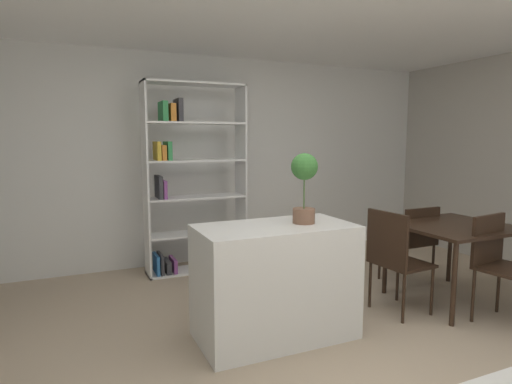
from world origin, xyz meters
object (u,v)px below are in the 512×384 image
object	(u,v)px
kitchen_island	(275,281)
open_bookshelf	(188,178)
potted_plant_on_island	(304,181)
dining_chair_near	(500,259)
dining_table	(453,232)
dining_chair_island_side	(394,253)
dining_chair_far	(413,237)

from	to	relation	value
kitchen_island	open_bookshelf	xyz separation A→B (m)	(-0.18, 1.91, 0.66)
potted_plant_on_island	open_bookshelf	size ratio (longest dim) A/B	0.25
dining_chair_near	dining_table	bearing A→B (deg)	80.06
dining_table	dining_chair_island_side	world-z (taller)	dining_chair_island_side
kitchen_island	open_bookshelf	distance (m)	2.02
kitchen_island	dining_chair_far	distance (m)	1.94
dining_chair_island_side	dining_table	bearing A→B (deg)	-93.93
dining_chair_island_side	dining_chair_near	world-z (taller)	dining_chair_island_side
dining_chair_island_side	kitchen_island	bearing A→B (deg)	84.21
dining_table	dining_chair_near	distance (m)	0.51
open_bookshelf	dining_table	xyz separation A→B (m)	(2.06, -1.92, -0.44)
open_bookshelf	dining_chair_island_side	world-z (taller)	open_bookshelf
open_bookshelf	kitchen_island	bearing A→B (deg)	-84.56
dining_chair_far	dining_table	bearing A→B (deg)	89.25
dining_table	open_bookshelf	bearing A→B (deg)	136.95
potted_plant_on_island	dining_chair_island_side	bearing A→B (deg)	-1.03
dining_chair_near	dining_chair_island_side	bearing A→B (deg)	136.90
potted_plant_on_island	dining_chair_near	bearing A→B (deg)	-17.41
dining_table	dining_chair_island_side	distance (m)	0.73
open_bookshelf	dining_chair_near	size ratio (longest dim) A/B	2.40
potted_plant_on_island	dining_chair_island_side	distance (m)	1.14
kitchen_island	dining_chair_island_side	bearing A→B (deg)	-1.25
kitchen_island	dining_table	distance (m)	1.89
dining_chair_island_side	dining_chair_near	bearing A→B (deg)	-129.35
dining_chair_far	dining_chair_near	xyz separation A→B (m)	(-0.02, -1.00, 0.03)
dining_chair_island_side	dining_chair_far	size ratio (longest dim) A/B	1.10
kitchen_island	open_bookshelf	size ratio (longest dim) A/B	0.56
kitchen_island	dining_chair_island_side	xyz separation A→B (m)	(1.16, -0.03, 0.10)
open_bookshelf	dining_chair_island_side	xyz separation A→B (m)	(1.34, -1.93, -0.56)
kitchen_island	potted_plant_on_island	bearing A→B (deg)	-2.08
potted_plant_on_island	dining_chair_near	distance (m)	1.83
dining_chair_far	open_bookshelf	bearing A→B (deg)	-35.20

